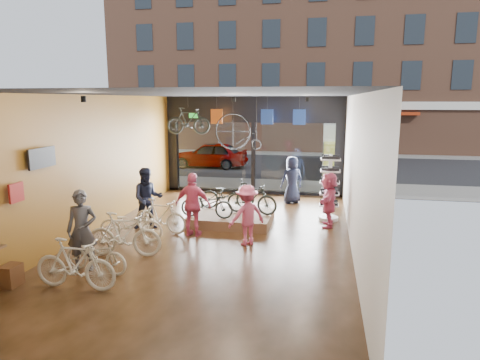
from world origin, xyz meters
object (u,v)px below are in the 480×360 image
(floor_bike_4, at_px, (131,224))
(customer_2, at_px, (193,205))
(sunglasses_rack, at_px, (330,188))
(hung_bike, at_px, (188,121))
(display_bike_mid, at_px, (252,199))
(customer_3, at_px, (247,215))
(floor_bike_1, at_px, (75,264))
(customer_5, at_px, (329,199))
(floor_bike_3, at_px, (124,234))
(customer_4, at_px, (292,180))
(floor_bike_5, at_px, (160,216))
(penny_farthing, at_px, (240,133))
(floor_bike_2, at_px, (96,254))
(customer_1, at_px, (148,199))
(display_bike_left, at_px, (207,204))
(customer_0, at_px, (82,230))
(box_truck, at_px, (345,149))
(street_car, at_px, (210,155))
(display_platform, at_px, (231,218))
(display_bike_right, at_px, (227,194))

(floor_bike_4, xyz_separation_m, customer_2, (1.50, 0.71, 0.43))
(sunglasses_rack, xyz_separation_m, hung_bike, (-5.02, 1.68, 1.91))
(display_bike_mid, xyz_separation_m, customer_3, (0.20, -1.89, 0.01))
(customer_3, bearing_deg, floor_bike_1, 9.24)
(customer_2, distance_m, customer_5, 3.97)
(floor_bike_3, height_order, sunglasses_rack, sunglasses_rack)
(display_bike_mid, distance_m, customer_4, 3.04)
(floor_bike_4, height_order, floor_bike_5, floor_bike_5)
(penny_farthing, bearing_deg, floor_bike_5, -108.44)
(floor_bike_2, distance_m, display_bike_mid, 5.06)
(floor_bike_2, distance_m, customer_4, 8.05)
(customer_1, distance_m, penny_farthing, 4.69)
(floor_bike_5, distance_m, customer_2, 1.07)
(display_bike_left, bearing_deg, floor_bike_2, 160.07)
(customer_0, bearing_deg, box_truck, 50.22)
(penny_farthing, bearing_deg, box_truck, 58.20)
(street_car, height_order, customer_2, customer_2)
(floor_bike_5, bearing_deg, customer_5, -62.94)
(customer_0, bearing_deg, customer_1, 71.38)
(sunglasses_rack, relative_size, penny_farthing, 1.25)
(display_bike_left, bearing_deg, display_platform, -45.22)
(customer_2, bearing_deg, display_bike_left, -95.02)
(customer_0, distance_m, sunglasses_rack, 7.31)
(customer_3, height_order, customer_4, customer_4)
(customer_2, relative_size, customer_4, 1.03)
(display_bike_mid, bearing_deg, sunglasses_rack, -60.29)
(customer_0, bearing_deg, display_platform, 44.11)
(street_car, distance_m, display_bike_right, 10.32)
(floor_bike_1, distance_m, display_bike_mid, 5.77)
(floor_bike_4, distance_m, customer_5, 5.63)
(floor_bike_3, xyz_separation_m, customer_4, (3.47, 6.16, 0.31))
(floor_bike_3, height_order, penny_farthing, penny_farthing)
(floor_bike_4, xyz_separation_m, display_platform, (2.25, 2.08, -0.30))
(sunglasses_rack, bearing_deg, floor_bike_4, -158.91)
(display_bike_left, distance_m, customer_2, 0.84)
(display_platform, distance_m, display_bike_mid, 0.87)
(customer_5, height_order, hung_bike, hung_bike)
(customer_1, bearing_deg, display_platform, -2.15)
(display_bike_mid, bearing_deg, customer_3, -164.79)
(display_platform, bearing_deg, street_car, 108.57)
(hung_bike, bearing_deg, floor_bike_3, 179.56)
(customer_4, height_order, customer_5, customer_4)
(customer_4, xyz_separation_m, sunglasses_rack, (1.30, -2.02, 0.17))
(display_bike_mid, xyz_separation_m, customer_4, (0.97, 2.88, 0.08))
(display_bike_left, xyz_separation_m, hung_bike, (-1.55, 3.18, 2.21))
(floor_bike_5, relative_size, customer_2, 0.92)
(customer_1, distance_m, customer_3, 3.15)
(floor_bike_1, distance_m, customer_5, 7.21)
(display_bike_right, bearing_deg, floor_bike_2, 147.65)
(display_bike_mid, bearing_deg, customer_2, 146.35)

